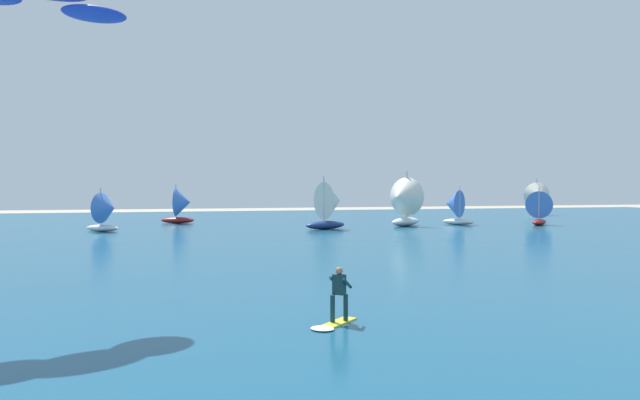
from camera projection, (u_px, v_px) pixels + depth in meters
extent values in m
cube|color=navy|center=(233.00, 235.00, 48.70)|extent=(160.00, 90.00, 0.10)
cube|color=yellow|center=(339.00, 322.00, 17.03)|extent=(1.31, 1.29, 0.05)
cylinder|color=#143338|center=(333.00, 309.00, 16.93)|extent=(0.14, 0.14, 0.80)
cylinder|color=#143338|center=(346.00, 307.00, 17.11)|extent=(0.14, 0.14, 0.80)
cube|color=#143338|center=(339.00, 284.00, 17.00)|extent=(0.41, 0.41, 0.60)
sphere|color=#9E7051|center=(339.00, 271.00, 16.99)|extent=(0.22, 0.22, 0.22)
cylinder|color=#143338|center=(334.00, 282.00, 17.18)|extent=(0.42, 0.41, 0.39)
cylinder|color=#143338|center=(347.00, 283.00, 16.95)|extent=(0.42, 0.41, 0.39)
ellipsoid|color=white|center=(322.00, 328.00, 16.22)|extent=(0.92, 0.92, 0.08)
ellipsoid|color=#1E33B2|center=(94.00, 14.00, 19.66)|extent=(2.68, 2.49, 0.34)
ellipsoid|color=maroon|center=(178.00, 220.00, 62.59)|extent=(3.78, 2.05, 0.67)
cylinder|color=silver|center=(176.00, 201.00, 62.54)|extent=(0.11, 0.11, 3.59)
cone|color=#3F72CC|center=(183.00, 202.00, 62.54)|extent=(2.24, 3.30, 3.02)
ellipsoid|color=silver|center=(537.00, 212.00, 80.53)|extent=(2.74, 4.55, 0.81)
cylinder|color=silver|center=(537.00, 194.00, 80.67)|extent=(0.13, 0.13, 4.31)
cone|color=silver|center=(539.00, 196.00, 79.74)|extent=(4.02, 2.91, 3.62)
ellipsoid|color=navy|center=(326.00, 225.00, 53.93)|extent=(4.45, 2.72, 0.79)
cylinder|color=silver|center=(324.00, 199.00, 53.76)|extent=(0.13, 0.13, 4.21)
cone|color=silver|center=(332.00, 201.00, 54.26)|extent=(2.88, 3.94, 3.53)
ellipsoid|color=maroon|center=(539.00, 222.00, 59.62)|extent=(3.25, 3.07, 0.62)
cylinder|color=silver|center=(539.00, 203.00, 59.45)|extent=(0.10, 0.10, 3.33)
cone|color=#3F72CC|center=(541.00, 205.00, 60.05)|extent=(2.95, 3.06, 2.80)
ellipsoid|color=silver|center=(406.00, 222.00, 58.39)|extent=(4.68, 4.14, 0.88)
cylinder|color=silver|center=(407.00, 194.00, 58.49)|extent=(0.15, 0.15, 4.67)
cone|color=silver|center=(402.00, 197.00, 57.70)|extent=(4.02, 4.36, 3.93)
ellipsoid|color=white|center=(458.00, 222.00, 60.13)|extent=(3.08, 3.40, 0.64)
cylinder|color=silver|center=(460.00, 202.00, 59.98)|extent=(0.11, 0.11, 3.43)
cone|color=#3F72CC|center=(453.00, 204.00, 60.44)|extent=(3.18, 2.98, 2.88)
ellipsoid|color=white|center=(102.00, 228.00, 51.31)|extent=(3.41, 2.63, 0.62)
cylinder|color=silver|center=(101.00, 206.00, 51.30)|extent=(0.10, 0.10, 3.28)
cone|color=#3F72CC|center=(108.00, 208.00, 51.10)|extent=(2.63, 3.11, 2.76)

